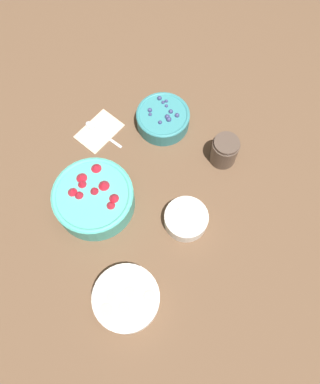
{
  "coord_description": "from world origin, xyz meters",
  "views": [
    {
      "loc": [
        -0.2,
        -0.33,
        0.97
      ],
      "look_at": [
        0.05,
        -0.05,
        0.04
      ],
      "focal_mm": 35.0,
      "sensor_mm": 36.0,
      "label": 1
    }
  ],
  "objects": [
    {
      "name": "bowl_cream",
      "position": [
        0.06,
        -0.14,
        0.03
      ],
      "size": [
        0.12,
        0.12,
        0.06
      ],
      "color": "silver",
      "rests_on": "ground_plane"
    },
    {
      "name": "bowl_strawberries",
      "position": [
        -0.09,
        0.06,
        0.04
      ],
      "size": [
        0.21,
        0.21,
        0.1
      ],
      "color": "#47AD9E",
      "rests_on": "ground_plane"
    },
    {
      "name": "bowl_bananas",
      "position": [
        -0.19,
        -0.2,
        0.03
      ],
      "size": [
        0.16,
        0.16,
        0.05
      ],
      "color": "white",
      "rests_on": "ground_plane"
    },
    {
      "name": "jar_chocolate",
      "position": [
        0.27,
        -0.07,
        0.04
      ],
      "size": [
        0.08,
        0.08,
        0.09
      ],
      "color": "#4C3D33",
      "rests_on": "ground_plane"
    },
    {
      "name": "napkin",
      "position": [
        0.06,
        0.23,
        0.0
      ],
      "size": [
        0.14,
        0.11,
        0.01
      ],
      "color": "beige",
      "rests_on": "ground_plane"
    },
    {
      "name": "bowl_blueberries",
      "position": [
        0.22,
        0.13,
        0.03
      ],
      "size": [
        0.16,
        0.16,
        0.06
      ],
      "color": "teal",
      "rests_on": "ground_plane"
    },
    {
      "name": "spoon",
      "position": [
        0.05,
        0.24,
        0.0
      ],
      "size": [
        0.04,
        0.14,
        0.01
      ],
      "color": "silver",
      "rests_on": "ground_plane"
    },
    {
      "name": "ground_plane",
      "position": [
        0.0,
        0.0,
        0.0
      ],
      "size": [
        4.0,
        4.0,
        0.0
      ],
      "primitive_type": "plane",
      "color": "brown"
    }
  ]
}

